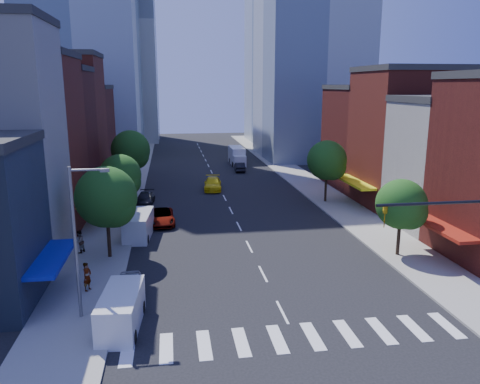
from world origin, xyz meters
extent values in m
plane|color=black|center=(0.00, 0.00, 0.00)|extent=(220.00, 220.00, 0.00)
cube|color=gray|center=(-12.50, 40.00, 0.07)|extent=(5.00, 120.00, 0.15)
cube|color=gray|center=(12.50, 40.00, 0.07)|extent=(5.00, 120.00, 0.15)
cube|color=silver|center=(0.00, -3.00, 0.01)|extent=(19.00, 3.00, 0.01)
cube|color=maroon|center=(-21.00, 20.50, 8.00)|extent=(12.00, 9.00, 16.00)
cube|color=#4D1613|center=(-21.00, 29.00, 7.50)|extent=(12.00, 8.00, 15.00)
cube|color=maroon|center=(-21.00, 37.50, 8.50)|extent=(12.00, 9.00, 17.00)
cube|color=#4D1613|center=(-21.00, 47.00, 6.50)|extent=(12.00, 10.00, 13.00)
cube|color=beige|center=(21.00, 15.00, 6.00)|extent=(12.00, 8.00, 12.00)
cube|color=maroon|center=(21.00, 24.00, 7.50)|extent=(12.00, 10.00, 15.00)
cube|color=#4D1613|center=(21.00, 34.00, 6.50)|extent=(12.00, 10.00, 13.00)
cube|color=#9EA5AD|center=(-18.00, 95.00, 28.00)|extent=(18.00, 18.00, 56.00)
cylinder|color=black|center=(7.00, -4.50, 7.75)|extent=(7.00, 0.16, 0.16)
imported|color=gold|center=(4.00, -4.50, 7.15)|extent=(0.22, 0.18, 1.10)
cylinder|color=slate|center=(-12.00, 1.00, 4.65)|extent=(0.20, 0.20, 9.00)
cylinder|color=slate|center=(-11.00, 1.00, 8.95)|extent=(2.00, 0.14, 0.14)
cube|color=slate|center=(-10.10, 1.00, 8.90)|extent=(0.50, 0.25, 0.18)
cylinder|color=black|center=(-11.50, 11.00, 2.11)|extent=(0.28, 0.28, 3.92)
sphere|color=#1F4D16|center=(-11.50, 11.00, 5.05)|extent=(4.80, 4.80, 4.80)
sphere|color=#1F4D16|center=(-10.90, 10.70, 4.35)|extent=(3.36, 3.36, 3.36)
cylinder|color=black|center=(-11.50, 22.00, 1.97)|extent=(0.28, 0.28, 3.64)
sphere|color=#1F4D16|center=(-11.50, 22.00, 4.70)|extent=(4.20, 4.20, 4.20)
sphere|color=#1F4D16|center=(-10.90, 21.70, 4.05)|extent=(2.94, 2.94, 2.94)
cylinder|color=black|center=(-11.50, 36.00, 2.25)|extent=(0.28, 0.28, 4.20)
sphere|color=#1F4D16|center=(-11.50, 36.00, 5.40)|extent=(5.00, 5.00, 5.00)
sphere|color=#1F4D16|center=(-10.90, 35.70, 4.65)|extent=(3.50, 3.50, 3.50)
cylinder|color=black|center=(11.50, 8.00, 1.83)|extent=(0.28, 0.28, 3.36)
sphere|color=#1F4D16|center=(11.50, 8.00, 4.35)|extent=(4.00, 4.00, 4.00)
sphere|color=#1F4D16|center=(12.10, 7.70, 3.75)|extent=(2.80, 2.80, 2.80)
cylinder|color=black|center=(11.50, 26.00, 2.11)|extent=(0.28, 0.28, 3.92)
sphere|color=#1F4D16|center=(11.50, 26.00, 5.05)|extent=(4.60, 4.60, 4.60)
sphere|color=#1F4D16|center=(12.10, 25.70, 4.35)|extent=(3.22, 3.22, 3.22)
imported|color=#A5A4A9|center=(-9.29, 3.21, 0.75)|extent=(2.08, 4.54, 1.51)
imported|color=black|center=(-9.50, 16.73, 0.69)|extent=(1.59, 4.25, 1.39)
imported|color=#999999|center=(-7.50, 19.97, 0.74)|extent=(2.74, 5.42, 1.47)
imported|color=black|center=(-9.50, 28.08, 0.69)|extent=(2.30, 4.92, 1.39)
cube|color=silver|center=(-9.50, -0.42, 1.07)|extent=(2.45, 5.23, 2.13)
cube|color=black|center=(-9.66, -2.35, 1.37)|extent=(1.96, 1.17, 0.91)
cylinder|color=black|center=(-10.55, -2.07, 0.36)|extent=(0.32, 0.79, 0.77)
cylinder|color=black|center=(-8.73, -2.22, 0.36)|extent=(0.32, 0.79, 0.77)
cylinder|color=black|center=(-10.27, 1.37, 0.36)|extent=(0.32, 0.79, 0.77)
cylinder|color=black|center=(-8.45, 1.22, 0.36)|extent=(0.32, 0.79, 0.77)
cube|color=silver|center=(-9.50, 16.10, 1.12)|extent=(2.63, 5.51, 2.24)
cube|color=black|center=(-9.69, 14.08, 1.44)|extent=(2.07, 1.25, 0.96)
cylinder|color=black|center=(-10.63, 14.38, 0.37)|extent=(0.34, 0.83, 0.81)
cylinder|color=black|center=(-8.72, 14.20, 0.37)|extent=(0.34, 0.83, 0.81)
cylinder|color=black|center=(-10.28, 17.99, 0.37)|extent=(0.34, 0.83, 0.81)
cylinder|color=black|center=(-8.37, 17.81, 0.37)|extent=(0.34, 0.83, 0.81)
imported|color=yellow|center=(-1.00, 34.88, 0.80)|extent=(2.75, 5.67, 1.59)
imported|color=black|center=(4.54, 47.73, 0.71)|extent=(1.78, 4.42, 1.43)
imported|color=#999999|center=(5.08, 54.48, 0.82)|extent=(2.12, 4.91, 1.65)
cube|color=silver|center=(5.10, 55.04, 1.48)|extent=(2.25, 6.03, 2.97)
cube|color=silver|center=(5.11, 51.52, 1.02)|extent=(2.05, 1.68, 1.85)
cylinder|color=black|center=(4.09, 52.26, 0.42)|extent=(0.28, 0.84, 0.83)
cylinder|color=black|center=(6.13, 52.27, 0.42)|extent=(0.28, 0.84, 0.83)
cylinder|color=black|center=(4.07, 56.43, 0.42)|extent=(0.28, 0.84, 0.83)
cylinder|color=black|center=(6.11, 56.44, 0.42)|extent=(0.28, 0.84, 0.83)
imported|color=#999999|center=(-12.19, 4.69, 1.12)|extent=(0.74, 0.84, 1.94)
imported|color=#999999|center=(-14.02, 12.25, 1.09)|extent=(1.05, 1.14, 1.88)
camera|label=1|loc=(-6.46, -25.50, 13.53)|focal=35.00mm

